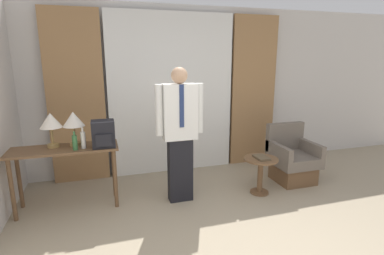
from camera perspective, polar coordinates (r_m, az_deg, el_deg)
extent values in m
cube|color=beige|center=(5.02, -4.12, 7.06)|extent=(10.00, 0.06, 2.70)
cube|color=white|center=(4.90, -3.76, 6.20)|extent=(2.04, 0.06, 2.58)
cube|color=#997047|center=(4.78, -21.19, 5.15)|extent=(0.82, 0.06, 2.58)
cube|color=#997047|center=(5.43, 11.58, 6.66)|extent=(0.82, 0.06, 2.58)
cube|color=brown|center=(4.03, -23.16, -3.80)|extent=(1.29, 0.46, 0.03)
cylinder|color=brown|center=(4.11, -31.08, -10.26)|extent=(0.05, 0.05, 0.77)
cylinder|color=brown|center=(3.98, -14.40, -9.45)|extent=(0.05, 0.05, 0.77)
cylinder|color=brown|center=(4.42, -30.07, -8.55)|extent=(0.05, 0.05, 0.77)
cylinder|color=brown|center=(4.30, -14.65, -7.74)|extent=(0.05, 0.05, 0.77)
cylinder|color=#9E7F47|center=(4.12, -24.91, -3.13)|extent=(0.14, 0.14, 0.04)
cylinder|color=#9E7F47|center=(4.09, -25.08, -1.45)|extent=(0.02, 0.02, 0.21)
cone|color=silver|center=(4.04, -25.35, 1.25)|extent=(0.26, 0.26, 0.18)
cylinder|color=#9E7F47|center=(4.09, -21.29, -2.90)|extent=(0.14, 0.14, 0.04)
cylinder|color=#9E7F47|center=(4.06, -21.44, -1.21)|extent=(0.02, 0.02, 0.21)
cone|color=silver|center=(4.01, -21.67, 1.51)|extent=(0.26, 0.26, 0.18)
cylinder|color=#336638|center=(3.87, -21.41, -2.73)|extent=(0.06, 0.06, 0.18)
cylinder|color=#336638|center=(3.84, -21.55, -1.08)|extent=(0.03, 0.03, 0.05)
cylinder|color=silver|center=(3.90, -20.00, -2.30)|extent=(0.06, 0.06, 0.21)
cylinder|color=silver|center=(3.86, -20.16, -0.41)|extent=(0.02, 0.02, 0.06)
cube|color=black|center=(3.88, -16.55, -1.14)|extent=(0.28, 0.23, 0.33)
cube|color=black|center=(3.76, -16.46, -2.36)|extent=(0.19, 0.03, 0.15)
cube|color=black|center=(4.03, -2.26, -8.05)|extent=(0.31, 0.17, 0.86)
cube|color=white|center=(3.81, -2.37, 2.98)|extent=(0.44, 0.20, 0.71)
cube|color=navy|center=(3.70, -1.97, 4.06)|extent=(0.06, 0.01, 0.53)
cylinder|color=white|center=(3.75, -6.31, 3.29)|extent=(0.10, 0.10, 0.64)
cylinder|color=white|center=(3.88, 1.43, 3.71)|extent=(0.10, 0.10, 0.64)
sphere|color=tan|center=(3.76, -2.44, 9.90)|extent=(0.21, 0.21, 0.21)
cube|color=brown|center=(4.96, 18.61, -8.17)|extent=(0.54, 0.53, 0.28)
cube|color=#665B51|center=(4.88, 18.80, -5.78)|extent=(0.63, 0.63, 0.16)
cube|color=#665B51|center=(5.01, 17.25, -1.60)|extent=(0.63, 0.10, 0.44)
cube|color=#665B51|center=(4.68, 16.19, -4.23)|extent=(0.08, 0.63, 0.18)
cube|color=#665B51|center=(5.00, 21.54, -3.53)|extent=(0.08, 0.63, 0.18)
cylinder|color=brown|center=(4.48, 12.68, -11.89)|extent=(0.26, 0.26, 0.02)
cylinder|color=brown|center=(4.38, 12.84, -9.10)|extent=(0.08, 0.08, 0.50)
cylinder|color=brown|center=(4.29, 13.02, -5.89)|extent=(0.47, 0.47, 0.02)
cube|color=brown|center=(4.27, 13.09, -5.58)|extent=(0.16, 0.25, 0.03)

